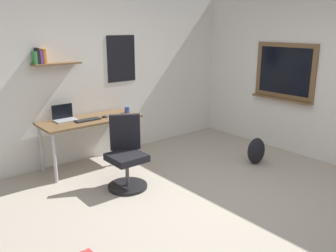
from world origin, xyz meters
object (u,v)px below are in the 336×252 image
(desk, at_px, (90,124))
(office_chair, at_px, (126,157))
(coffee_mug, at_px, (127,110))
(laptop, at_px, (64,117))
(keyboard, at_px, (88,120))
(computer_mouse, at_px, (105,116))
(backpack, at_px, (256,151))

(desk, bearing_deg, office_chair, -89.01)
(office_chair, bearing_deg, desk, 90.99)
(coffee_mug, bearing_deg, desk, 177.57)
(laptop, bearing_deg, office_chair, -72.34)
(keyboard, height_order, computer_mouse, computer_mouse)
(keyboard, bearing_deg, laptop, 138.96)
(desk, distance_m, keyboard, 0.14)
(keyboard, relative_size, backpack, 0.90)
(laptop, xyz_separation_m, keyboard, (0.26, -0.22, -0.04))
(computer_mouse, height_order, backpack, computer_mouse)
(keyboard, bearing_deg, desk, 46.27)
(computer_mouse, bearing_deg, keyboard, 180.00)
(office_chair, height_order, coffee_mug, office_chair)
(office_chair, distance_m, backpack, 2.08)
(office_chair, relative_size, laptop, 3.06)
(office_chair, bearing_deg, computer_mouse, 77.64)
(laptop, relative_size, backpack, 0.76)
(desk, xyz_separation_m, keyboard, (-0.07, -0.08, 0.08))
(office_chair, height_order, backpack, office_chair)
(laptop, distance_m, coffee_mug, 0.98)
(laptop, height_order, backpack, laptop)
(laptop, bearing_deg, keyboard, -41.04)
(keyboard, distance_m, backpack, 2.59)
(desk, bearing_deg, laptop, 156.02)
(computer_mouse, distance_m, coffee_mug, 0.43)
(backpack, bearing_deg, office_chair, 163.66)
(desk, distance_m, backpack, 2.56)
(keyboard, xyz_separation_m, backpack, (2.08, -1.45, -0.55))
(office_chair, bearing_deg, coffee_mug, 55.96)
(desk, bearing_deg, backpack, -37.29)
(laptop, xyz_separation_m, computer_mouse, (0.54, -0.22, -0.04))
(office_chair, relative_size, coffee_mug, 10.33)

